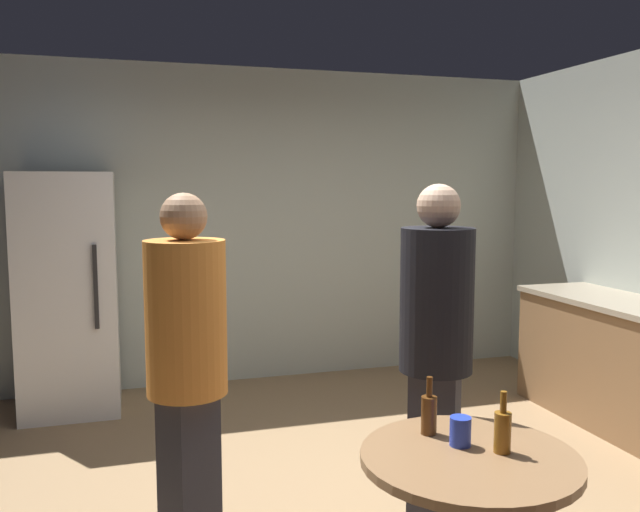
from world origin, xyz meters
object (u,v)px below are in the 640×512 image
object	(u,v)px
beer_bottle_amber	(503,430)
plastic_cup_blue	(460,431)
beer_bottle_brown	(429,413)
person_in_orange_shirt	(187,358)
person_in_black_shirt	(436,337)
foreground_table	(469,481)
refrigerator	(68,293)

from	to	relation	value
beer_bottle_amber	plastic_cup_blue	bearing A→B (deg)	138.98
beer_bottle_amber	beer_bottle_brown	distance (m)	0.30
beer_bottle_amber	person_in_orange_shirt	world-z (taller)	person_in_orange_shirt
beer_bottle_brown	person_in_orange_shirt	world-z (taller)	person_in_orange_shirt
plastic_cup_blue	person_in_black_shirt	world-z (taller)	person_in_black_shirt
foreground_table	beer_bottle_amber	bearing A→B (deg)	-10.27
beer_bottle_brown	person_in_orange_shirt	size ratio (longest dim) A/B	0.14
beer_bottle_amber	person_in_black_shirt	world-z (taller)	person_in_black_shirt
plastic_cup_blue	person_in_black_shirt	xyz separation A→B (m)	(0.19, 0.58, 0.22)
refrigerator	person_in_black_shirt	distance (m)	3.05
refrigerator	beer_bottle_brown	size ratio (longest dim) A/B	7.83
foreground_table	plastic_cup_blue	xyz separation A→B (m)	(0.00, 0.08, 0.16)
refrigerator	foreground_table	xyz separation A→B (m)	(1.60, -3.13, -0.27)
refrigerator	beer_bottle_amber	distance (m)	3.59
plastic_cup_blue	refrigerator	bearing A→B (deg)	117.69
foreground_table	refrigerator	bearing A→B (deg)	117.04
refrigerator	beer_bottle_amber	world-z (taller)	refrigerator
refrigerator	beer_bottle_brown	bearing A→B (deg)	-62.13
person_in_orange_shirt	beer_bottle_amber	bearing A→B (deg)	20.21
foreground_table	person_in_orange_shirt	bearing A→B (deg)	142.82
beer_bottle_amber	beer_bottle_brown	xyz separation A→B (m)	(-0.18, 0.24, 0.00)
beer_bottle_amber	plastic_cup_blue	xyz separation A→B (m)	(-0.12, 0.10, -0.03)
beer_bottle_brown	plastic_cup_blue	bearing A→B (deg)	-66.08
plastic_cup_blue	person_in_orange_shirt	bearing A→B (deg)	146.10
beer_bottle_amber	plastic_cup_blue	size ratio (longest dim) A/B	2.09
refrigerator	foreground_table	distance (m)	3.53
person_in_black_shirt	foreground_table	bearing A→B (deg)	21.84
person_in_orange_shirt	person_in_black_shirt	size ratio (longest dim) A/B	0.98
foreground_table	plastic_cup_blue	world-z (taller)	plastic_cup_blue
refrigerator	plastic_cup_blue	distance (m)	3.45
foreground_table	person_in_orange_shirt	distance (m)	1.24
person_in_orange_shirt	beer_bottle_brown	bearing A→B (deg)	25.63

